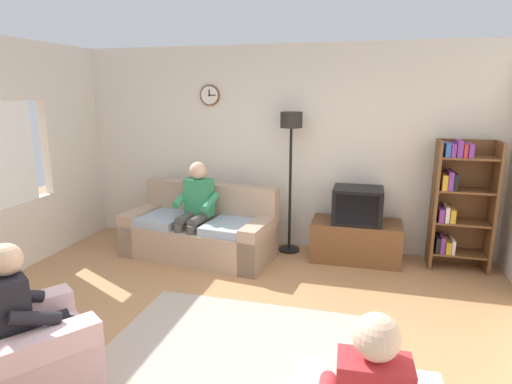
% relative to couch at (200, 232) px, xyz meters
% --- Properties ---
extents(ground_plane, '(12.00, 12.00, 0.00)m').
position_rel_couch_xyz_m(ground_plane, '(0.90, -1.91, -0.31)').
color(ground_plane, '#B27F51').
extents(back_wall_assembly, '(6.20, 0.17, 2.70)m').
position_rel_couch_xyz_m(back_wall_assembly, '(0.90, 0.75, 1.04)').
color(back_wall_assembly, silver).
rests_on(back_wall_assembly, ground_plane).
extents(couch, '(1.99, 1.10, 0.90)m').
position_rel_couch_xyz_m(couch, '(0.00, 0.00, 0.00)').
color(couch, tan).
rests_on(couch, ground_plane).
extents(tv_stand, '(1.10, 0.56, 0.51)m').
position_rel_couch_xyz_m(tv_stand, '(1.97, 0.35, -0.06)').
color(tv_stand, brown).
rests_on(tv_stand, ground_plane).
extents(tv, '(0.60, 0.49, 0.44)m').
position_rel_couch_xyz_m(tv, '(1.97, 0.32, 0.41)').
color(tv, black).
rests_on(tv, tv_stand).
extents(bookshelf, '(0.68, 0.36, 1.56)m').
position_rel_couch_xyz_m(bookshelf, '(3.13, 0.42, 0.51)').
color(bookshelf, brown).
rests_on(bookshelf, ground_plane).
extents(floor_lamp, '(0.28, 0.28, 1.85)m').
position_rel_couch_xyz_m(floor_lamp, '(1.10, 0.44, 1.14)').
color(floor_lamp, black).
rests_on(floor_lamp, ground_plane).
extents(armchair_near_window, '(1.16, 1.18, 0.90)m').
position_rel_couch_xyz_m(armchair_near_window, '(-0.23, -2.81, -0.02)').
color(armchair_near_window, beige).
rests_on(armchair_near_window, ground_plane).
extents(area_rug, '(2.20, 1.70, 0.01)m').
position_rel_couch_xyz_m(area_rug, '(1.12, -1.96, -0.31)').
color(area_rug, '#AD9E8E').
rests_on(area_rug, ground_plane).
extents(person_on_couch, '(0.55, 0.57, 1.24)m').
position_rel_couch_xyz_m(person_on_couch, '(-0.01, -0.11, 0.39)').
color(person_on_couch, '#338C59').
rests_on(person_on_couch, ground_plane).
extents(person_in_left_armchair, '(0.61, 0.64, 1.12)m').
position_rel_couch_xyz_m(person_in_left_armchair, '(-0.18, -2.74, 0.29)').
color(person_in_left_armchair, black).
rests_on(person_in_left_armchair, ground_plane).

